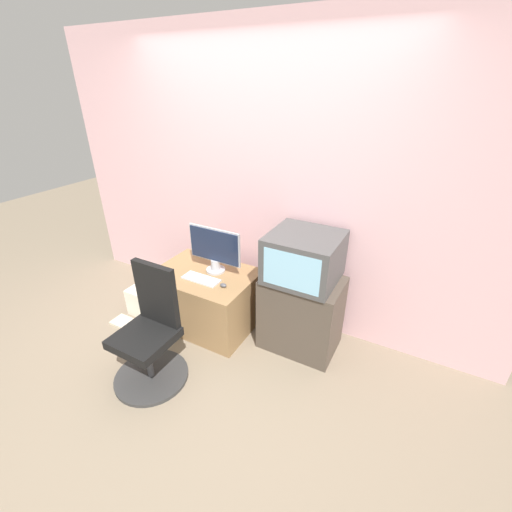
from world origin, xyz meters
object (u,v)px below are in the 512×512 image
cardboard_box_lower (143,299)px  crt_tv (304,257)px  book (123,322)px  main_monitor (215,249)px  mouse (223,285)px  office_chair (150,338)px  keyboard (201,279)px

cardboard_box_lower → crt_tv: bearing=11.7°
cardboard_box_lower → book: (-0.03, -0.25, -0.13)m
main_monitor → crt_tv: crt_tv is taller
mouse → cardboard_box_lower: bearing=-176.3°
main_monitor → book: (-0.78, -0.52, -0.76)m
cardboard_box_lower → main_monitor: bearing=19.4°
book → main_monitor: bearing=33.5°
office_chair → book: size_ratio=4.29×
cardboard_box_lower → book: 0.29m
main_monitor → office_chair: size_ratio=0.56×
office_chair → keyboard: bearing=88.7°
keyboard → main_monitor: bearing=82.8°
mouse → crt_tv: size_ratio=0.11×
keyboard → crt_tv: size_ratio=0.63×
crt_tv → office_chair: bearing=-133.7°
office_chair → book: 0.89m
keyboard → book: bearing=-157.0°
office_chair → book: (-0.74, 0.33, -0.36)m
crt_tv → cardboard_box_lower: 1.77m
mouse → office_chair: 0.72m
keyboard → mouse: 0.24m
keyboard → mouse: mouse is taller
book → mouse: bearing=17.6°
main_monitor → crt_tv: size_ratio=0.96×
main_monitor → book: 1.21m
main_monitor → office_chair: (-0.04, -0.85, -0.41)m
main_monitor → keyboard: size_ratio=1.53×
mouse → book: 1.19m
crt_tv → cardboard_box_lower: bearing=-168.3°
keyboard → office_chair: 0.68m
crt_tv → office_chair: 1.36m
mouse → book: mouse is taller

